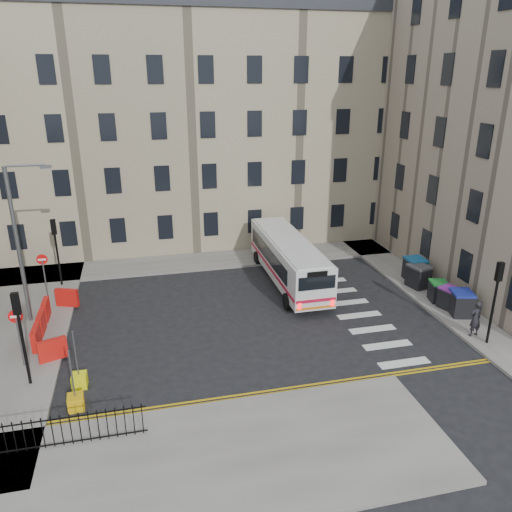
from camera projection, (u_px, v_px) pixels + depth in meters
name	position (u px, v px, depth m)	size (l,w,h in m)	color
ground	(281.00, 313.00, 26.99)	(120.00, 120.00, 0.00)	black
pavement_north	(160.00, 265.00, 33.51)	(36.00, 3.20, 0.15)	slate
pavement_east	(397.00, 271.00, 32.57)	(2.40, 26.00, 0.15)	slate
pavement_west	(6.00, 332.00, 24.85)	(6.00, 22.00, 0.15)	slate
pavement_sw	(161.00, 469.00, 16.33)	(20.00, 6.00, 0.15)	slate
terrace_north	(133.00, 125.00, 36.61)	(38.30, 10.80, 17.20)	tan
traffic_light_east	(496.00, 290.00, 22.84)	(0.28, 0.22, 4.10)	black
traffic_light_nw	(56.00, 242.00, 29.32)	(0.28, 0.22, 4.10)	black
traffic_light_sw	(20.00, 325.00, 19.75)	(0.28, 0.22, 4.10)	black
streetlamp	(18.00, 244.00, 24.49)	(0.50, 0.22, 8.14)	#595B5E
no_entry_north	(43.00, 267.00, 27.67)	(0.60, 0.08, 3.00)	#595B5E
no_entry_south	(17.00, 326.00, 21.28)	(0.60, 0.08, 3.00)	#595B5E
roadworks_barriers	(49.00, 322.00, 24.66)	(1.66, 6.26, 1.00)	red
iron_railings	(29.00, 436.00, 16.82)	(7.80, 0.04, 1.20)	black
bus	(288.00, 258.00, 30.45)	(2.57, 10.13, 2.74)	silver
wheelie_bin_a	(461.00, 303.00, 26.29)	(1.32, 1.43, 1.33)	black
wheelie_bin_b	(450.00, 298.00, 27.06)	(1.22, 1.31, 1.18)	black
wheelie_bin_c	(438.00, 291.00, 27.94)	(1.11, 1.22, 1.15)	black
wheelie_bin_d	(419.00, 276.00, 29.73)	(1.31, 1.43, 1.36)	black
wheelie_bin_e	(415.00, 269.00, 30.72)	(1.13, 1.29, 1.40)	black
pedestrian	(476.00, 318.00, 24.11)	(0.68, 0.44, 1.85)	black
bollard_yellow	(80.00, 380.00, 20.60)	(0.60, 0.60, 0.60)	yellow
bollard_chevron	(76.00, 402.00, 19.25)	(0.60, 0.60, 0.60)	#CF9C0C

